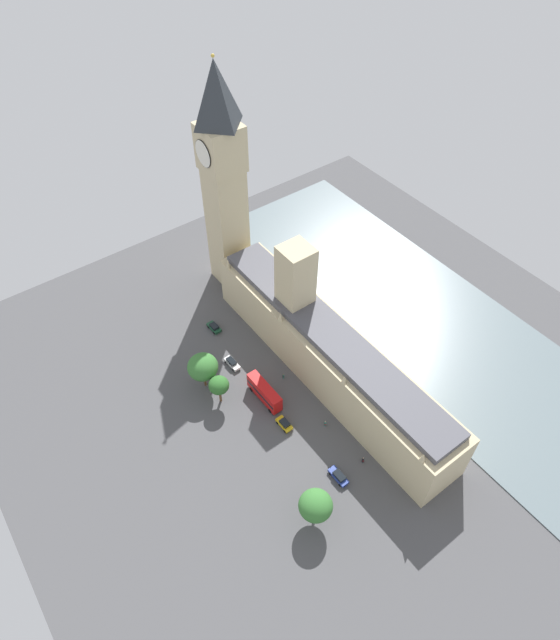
% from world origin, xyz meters
% --- Properties ---
extents(ground_plane, '(143.34, 143.34, 0.00)m').
position_xyz_m(ground_plane, '(0.00, 0.00, 0.00)').
color(ground_plane, '#4C4C4F').
extents(river_thames, '(41.98, 129.01, 0.25)m').
position_xyz_m(river_thames, '(-33.33, 0.00, 0.12)').
color(river_thames, slate).
rests_on(river_thames, ground).
extents(parliament_building, '(12.66, 73.34, 30.18)m').
position_xyz_m(parliament_building, '(-1.99, -1.28, 8.13)').
color(parliament_building, '#CCBA8E').
rests_on(parliament_building, ground).
extents(clock_tower, '(9.40, 9.40, 60.80)m').
position_xyz_m(clock_tower, '(-2.62, -42.98, 31.50)').
color(clock_tower, '#CCBA8E').
rests_on(clock_tower, ground).
extents(car_dark_green_corner, '(2.15, 4.28, 1.74)m').
position_xyz_m(car_dark_green_corner, '(12.14, -28.46, 0.89)').
color(car_dark_green_corner, '#19472D').
rests_on(car_dark_green_corner, ground).
extents(car_white_opposite_hall, '(1.97, 4.83, 1.74)m').
position_xyz_m(car_white_opposite_hall, '(14.83, -15.93, 0.89)').
color(car_white_opposite_hall, silver).
rests_on(car_white_opposite_hall, ground).
extents(double_decker_bus_leading, '(2.74, 10.53, 4.75)m').
position_xyz_m(double_decker_bus_leading, '(14.12, -3.22, 2.63)').
color(double_decker_bus_leading, red).
rests_on(double_decker_bus_leading, ground).
extents(car_yellow_cab_near_tower, '(1.99, 4.14, 1.74)m').
position_xyz_m(car_yellow_cab_near_tower, '(14.82, 5.31, 0.89)').
color(car_yellow_cab_near_tower, gold).
rests_on(car_yellow_cab_near_tower, ground).
extents(car_blue_far_end, '(1.93, 4.76, 1.74)m').
position_xyz_m(car_blue_far_end, '(13.31, 21.98, 0.89)').
color(car_blue_far_end, navy).
rests_on(car_blue_far_end, ground).
extents(pedestrian_by_river_gate, '(0.58, 0.65, 1.56)m').
position_xyz_m(pedestrian_by_river_gate, '(7.09, -5.42, 0.70)').
color(pedestrian_by_river_gate, '#336B60').
rests_on(pedestrian_by_river_gate, ground).
extents(pedestrian_trailing, '(0.63, 0.68, 1.62)m').
position_xyz_m(pedestrian_trailing, '(6.72, 22.16, 0.73)').
color(pedestrian_trailing, black).
rests_on(pedestrian_trailing, ground).
extents(pedestrian_midblock, '(0.69, 0.71, 1.71)m').
position_xyz_m(pedestrian_midblock, '(7.46, 10.61, 0.77)').
color(pedestrian_midblock, '#336B60').
rests_on(pedestrian_midblock, ground).
extents(plane_tree_under_trees, '(4.66, 4.66, 8.00)m').
position_xyz_m(plane_tree_under_trees, '(22.56, -8.78, 5.95)').
color(plane_tree_under_trees, brown).
rests_on(plane_tree_under_trees, ground).
extents(plane_tree_kerbside, '(7.06, 7.06, 9.86)m').
position_xyz_m(plane_tree_kerbside, '(23.05, -14.72, 6.84)').
color(plane_tree_kerbside, brown).
rests_on(plane_tree_kerbside, ground).
extents(plane_tree_slot_10, '(6.59, 6.59, 8.94)m').
position_xyz_m(plane_tree_slot_10, '(22.74, 25.72, 6.12)').
color(plane_tree_slot_10, brown).
rests_on(plane_tree_slot_10, ground).
extents(street_lamp_slot_11, '(0.56, 0.56, 6.09)m').
position_xyz_m(street_lamp_slot_11, '(22.04, -12.88, 4.27)').
color(street_lamp_slot_11, black).
rests_on(street_lamp_slot_11, ground).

